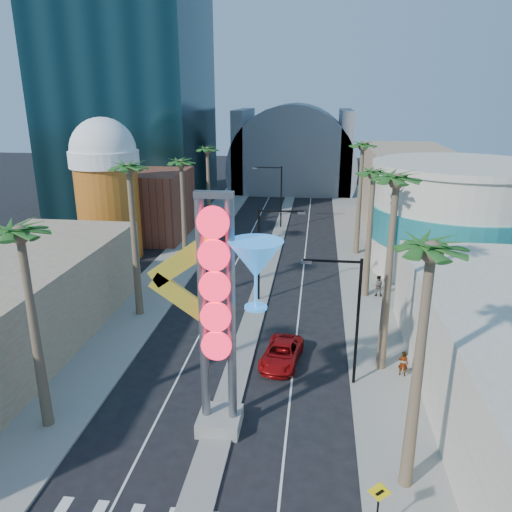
# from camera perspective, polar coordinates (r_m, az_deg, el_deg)

# --- Properties ---
(ground) EXTENTS (240.00, 240.00, 0.00)m
(ground) POSITION_cam_1_polar(r_m,az_deg,el_deg) (25.52, -5.54, -22.96)
(ground) COLOR black
(ground) RESTS_ON ground
(sidewalk_west) EXTENTS (5.00, 100.00, 0.15)m
(sidewalk_west) POSITION_cam_1_polar(r_m,az_deg,el_deg) (57.97, -7.27, 1.29)
(sidewalk_west) COLOR gray
(sidewalk_west) RESTS_ON ground
(sidewalk_east) EXTENTS (5.00, 100.00, 0.15)m
(sidewalk_east) POSITION_cam_1_polar(r_m,az_deg,el_deg) (56.43, 11.78, 0.58)
(sidewalk_east) COLOR gray
(sidewalk_east) RESTS_ON ground
(median) EXTENTS (1.60, 84.00, 0.15)m
(median) POSITION_cam_1_polar(r_m,az_deg,el_deg) (59.27, 2.39, 1.80)
(median) COLOR gray
(median) RESTS_ON ground
(hotel_tower) EXTENTS (20.00, 20.00, 50.00)m
(hotel_tower) POSITION_cam_1_polar(r_m,az_deg,el_deg) (75.99, -14.68, 23.86)
(hotel_tower) COLOR black
(hotel_tower) RESTS_ON ground
(brick_filler_west) EXTENTS (10.00, 10.00, 8.00)m
(brick_filler_west) POSITION_cam_1_polar(r_m,az_deg,el_deg) (61.66, -12.62, 5.79)
(brick_filler_west) COLOR brown
(brick_filler_west) RESTS_ON ground
(filler_east) EXTENTS (10.00, 20.00, 10.00)m
(filler_east) POSITION_cam_1_polar(r_m,az_deg,el_deg) (68.66, 16.73, 7.55)
(filler_east) COLOR #987F62
(filler_east) RESTS_ON ground
(beer_mug) EXTENTS (7.00, 7.00, 14.50)m
(beer_mug) POSITION_cam_1_polar(r_m,az_deg,el_deg) (54.02, -16.73, 7.91)
(beer_mug) COLOR #B34B17
(beer_mug) RESTS_ON ground
(turquoise_building) EXTENTS (16.60, 16.60, 10.60)m
(turquoise_building) POSITION_cam_1_polar(r_m,az_deg,el_deg) (51.78, 21.98, 4.00)
(turquoise_building) COLOR #BEB6A1
(turquoise_building) RESTS_ON ground
(canopy) EXTENTS (22.00, 16.00, 22.00)m
(canopy) POSITION_cam_1_polar(r_m,az_deg,el_deg) (91.65, 4.26, 10.31)
(canopy) COLOR slate
(canopy) RESTS_ON ground
(neon_sign) EXTENTS (6.53, 2.60, 12.55)m
(neon_sign) POSITION_cam_1_polar(r_m,az_deg,el_deg) (23.92, -2.62, -5.10)
(neon_sign) COLOR gray
(neon_sign) RESTS_ON ground
(ped_sign) EXTENTS (0.92, 0.12, 2.66)m
(ped_sign) POSITION_cam_1_polar(r_m,az_deg,el_deg) (21.76, 13.84, -25.55)
(ped_sign) COLOR black
(ped_sign) RESTS_ON sidewalk_east
(streetlight_0) EXTENTS (3.79, 0.25, 8.00)m
(streetlight_0) POSITION_cam_1_polar(r_m,az_deg,el_deg) (40.67, 1.08, 1.19)
(streetlight_0) COLOR black
(streetlight_0) RESTS_ON ground
(streetlight_1) EXTENTS (3.79, 0.25, 8.00)m
(streetlight_1) POSITION_cam_1_polar(r_m,az_deg,el_deg) (64.01, 2.41, 7.46)
(streetlight_1) COLOR black
(streetlight_1) RESTS_ON ground
(streetlight_2) EXTENTS (3.45, 0.25, 8.00)m
(streetlight_2) POSITION_cam_1_polar(r_m,az_deg,el_deg) (29.30, 10.68, -6.17)
(streetlight_2) COLOR black
(streetlight_2) RESTS_ON ground
(palm_0) EXTENTS (2.40, 2.40, 11.70)m
(palm_0) POSITION_cam_1_polar(r_m,az_deg,el_deg) (25.70, -25.23, 1.01)
(palm_0) COLOR brown
(palm_0) RESTS_ON ground
(palm_1) EXTENTS (2.40, 2.40, 12.70)m
(palm_1) POSITION_cam_1_polar(r_m,az_deg,el_deg) (37.74, -14.28, 8.58)
(palm_1) COLOR brown
(palm_1) RESTS_ON ground
(palm_2) EXTENTS (2.40, 2.40, 11.20)m
(palm_2) POSITION_cam_1_polar(r_m,az_deg,el_deg) (51.08, -8.52, 9.79)
(palm_2) COLOR brown
(palm_2) RESTS_ON ground
(palm_3) EXTENTS (2.40, 2.40, 11.20)m
(palm_3) POSITION_cam_1_polar(r_m,az_deg,el_deg) (62.62, -5.57, 11.41)
(palm_3) COLOR brown
(palm_3) RESTS_ON ground
(palm_4) EXTENTS (2.40, 2.40, 12.20)m
(palm_4) POSITION_cam_1_polar(r_m,az_deg,el_deg) (20.22, 19.24, -1.25)
(palm_4) COLOR brown
(palm_4) RESTS_ON ground
(palm_5) EXTENTS (2.40, 2.40, 13.20)m
(palm_5) POSITION_cam_1_polar(r_m,az_deg,el_deg) (29.53, 15.65, 6.80)
(palm_5) COLOR brown
(palm_5) RESTS_ON ground
(palm_6) EXTENTS (2.40, 2.40, 11.70)m
(palm_6) POSITION_cam_1_polar(r_m,az_deg,el_deg) (41.48, 13.24, 8.23)
(palm_6) COLOR brown
(palm_6) RESTS_ON ground
(palm_7) EXTENTS (2.40, 2.40, 12.70)m
(palm_7) POSITION_cam_1_polar(r_m,az_deg,el_deg) (53.20, 12.06, 11.38)
(palm_7) COLOR brown
(palm_7) RESTS_ON ground
(red_pickup) EXTENTS (2.88, 5.12, 1.35)m
(red_pickup) POSITION_cam_1_polar(r_m,az_deg,el_deg) (32.94, 2.92, -11.07)
(red_pickup) COLOR #A60C0E
(red_pickup) RESTS_ON ground
(pedestrian_a) EXTENTS (0.67, 0.52, 1.63)m
(pedestrian_a) POSITION_cam_1_polar(r_m,az_deg,el_deg) (32.50, 16.46, -11.71)
(pedestrian_a) COLOR gray
(pedestrian_a) RESTS_ON sidewalk_east
(pedestrian_b) EXTENTS (0.97, 0.80, 1.83)m
(pedestrian_b) POSITION_cam_1_polar(r_m,az_deg,el_deg) (43.93, 13.75, -3.31)
(pedestrian_b) COLOR gray
(pedestrian_b) RESTS_ON sidewalk_east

